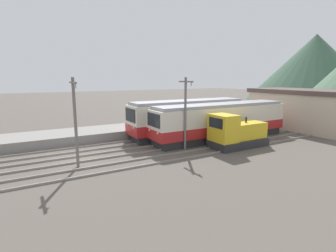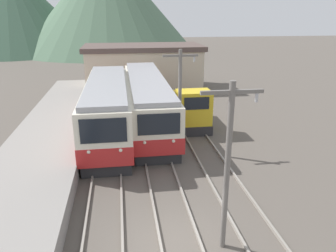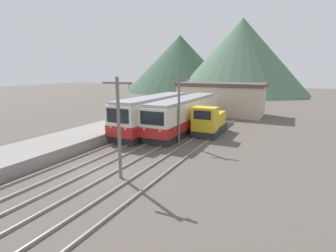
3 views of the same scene
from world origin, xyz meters
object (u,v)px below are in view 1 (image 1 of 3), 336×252
object	(u,v)px
shunting_locomotive	(236,134)
catenary_mast_mid	(185,111)
catenary_mast_near	(75,119)
commuter_train_center	(221,123)
commuter_train_left	(188,119)

from	to	relation	value
shunting_locomotive	catenary_mast_mid	world-z (taller)	catenary_mast_mid
catenary_mast_near	catenary_mast_mid	bearing A→B (deg)	90.00
commuter_train_center	catenary_mast_mid	distance (m)	5.73
catenary_mast_mid	catenary_mast_near	bearing A→B (deg)	-90.00
shunting_locomotive	catenary_mast_near	world-z (taller)	catenary_mast_near
commuter_train_left	catenary_mast_near	distance (m)	12.88
shunting_locomotive	catenary_mast_near	distance (m)	13.42
commuter_train_center	catenary_mast_near	xyz separation A→B (m)	(1.51, -14.06, 1.69)
commuter_train_left	shunting_locomotive	size ratio (longest dim) A/B	2.44
commuter_train_center	catenary_mast_mid	bearing A→B (deg)	-74.00
catenary_mast_near	catenary_mast_mid	xyz separation A→B (m)	(0.00, 8.79, 0.00)
catenary_mast_near	catenary_mast_mid	world-z (taller)	same
commuter_train_center	catenary_mast_mid	xyz separation A→B (m)	(1.51, -5.26, 1.69)
commuter_train_center	shunting_locomotive	bearing A→B (deg)	-16.48
commuter_train_center	catenary_mast_near	world-z (taller)	catenary_mast_near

